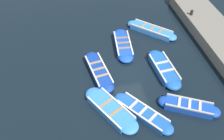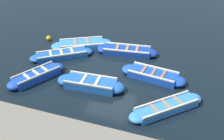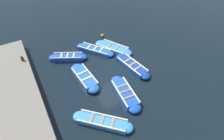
{
  "view_description": "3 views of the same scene",
  "coord_description": "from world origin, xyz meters",
  "px_view_note": "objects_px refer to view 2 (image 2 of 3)",
  "views": [
    {
      "loc": [
        3.32,
        10.24,
        10.93
      ],
      "look_at": [
        0.95,
        -0.23,
        0.23
      ],
      "focal_mm": 42.0,
      "sensor_mm": 36.0,
      "label": 1
    },
    {
      "loc": [
        -13.33,
        -4.76,
        8.82
      ],
      "look_at": [
        -0.84,
        -0.34,
        0.42
      ],
      "focal_mm": 50.0,
      "sensor_mm": 36.0,
      "label": 2
    },
    {
      "loc": [
        -4.72,
        -8.31,
        9.38
      ],
      "look_at": [
        -0.02,
        -0.18,
        0.42
      ],
      "focal_mm": 28.0,
      "sensor_mm": 36.0,
      "label": 3
    }
  ],
  "objects_px": {
    "boat_bow_out": "(62,55)",
    "buoy_orange_near": "(49,38)",
    "boat_mid_row": "(153,75)",
    "boat_stern_in": "(82,44)",
    "boat_centre": "(91,84)",
    "boat_outer_right": "(36,76)",
    "boat_drifting": "(127,51)",
    "boat_broadside": "(166,107)"
  },
  "relations": [
    {
      "from": "boat_bow_out",
      "to": "buoy_orange_near",
      "type": "height_order",
      "value": "boat_bow_out"
    },
    {
      "from": "boat_mid_row",
      "to": "boat_stern_in",
      "type": "relative_size",
      "value": 0.95
    },
    {
      "from": "boat_centre",
      "to": "boat_stern_in",
      "type": "relative_size",
      "value": 0.95
    },
    {
      "from": "boat_centre",
      "to": "boat_stern_in",
      "type": "bearing_deg",
      "value": 30.07
    },
    {
      "from": "boat_outer_right",
      "to": "boat_drifting",
      "type": "bearing_deg",
      "value": -41.34
    },
    {
      "from": "boat_mid_row",
      "to": "boat_outer_right",
      "type": "xyz_separation_m",
      "value": [
        -2.04,
        5.52,
        0.01
      ]
    },
    {
      "from": "boat_mid_row",
      "to": "boat_broadside",
      "type": "relative_size",
      "value": 1.1
    },
    {
      "from": "boat_centre",
      "to": "boat_broadside",
      "type": "distance_m",
      "value": 3.84
    },
    {
      "from": "boat_mid_row",
      "to": "boat_bow_out",
      "type": "bearing_deg",
      "value": 86.11
    },
    {
      "from": "boat_mid_row",
      "to": "boat_stern_in",
      "type": "bearing_deg",
      "value": 68.61
    },
    {
      "from": "boat_outer_right",
      "to": "boat_stern_in",
      "type": "distance_m",
      "value": 3.99
    },
    {
      "from": "boat_mid_row",
      "to": "buoy_orange_near",
      "type": "height_order",
      "value": "boat_mid_row"
    },
    {
      "from": "boat_drifting",
      "to": "boat_outer_right",
      "type": "bearing_deg",
      "value": 138.66
    },
    {
      "from": "boat_bow_out",
      "to": "boat_outer_right",
      "type": "distance_m",
      "value": 2.41
    },
    {
      "from": "boat_bow_out",
      "to": "boat_drifting",
      "type": "xyz_separation_m",
      "value": [
        1.61,
        -3.35,
        0.03
      ]
    },
    {
      "from": "boat_bow_out",
      "to": "buoy_orange_near",
      "type": "bearing_deg",
      "value": 46.83
    },
    {
      "from": "boat_drifting",
      "to": "boat_broadside",
      "type": "bearing_deg",
      "value": -143.92
    },
    {
      "from": "boat_outer_right",
      "to": "boat_broadside",
      "type": "bearing_deg",
      "value": -92.28
    },
    {
      "from": "boat_stern_in",
      "to": "boat_drifting",
      "type": "height_order",
      "value": "boat_drifting"
    },
    {
      "from": "boat_bow_out",
      "to": "boat_stern_in",
      "type": "bearing_deg",
      "value": -20.23
    },
    {
      "from": "boat_mid_row",
      "to": "boat_outer_right",
      "type": "height_order",
      "value": "boat_outer_right"
    },
    {
      "from": "boat_bow_out",
      "to": "boat_mid_row",
      "type": "bearing_deg",
      "value": -93.89
    },
    {
      "from": "boat_bow_out",
      "to": "buoy_orange_near",
      "type": "xyz_separation_m",
      "value": [
        1.63,
        1.74,
        -0.01
      ]
    },
    {
      "from": "boat_broadside",
      "to": "boat_drifting",
      "type": "bearing_deg",
      "value": 36.08
    },
    {
      "from": "buoy_orange_near",
      "to": "boat_outer_right",
      "type": "bearing_deg",
      "value": -158.84
    },
    {
      "from": "boat_centre",
      "to": "boat_drifting",
      "type": "height_order",
      "value": "boat_centre"
    },
    {
      "from": "boat_outer_right",
      "to": "buoy_orange_near",
      "type": "relative_size",
      "value": 10.21
    },
    {
      "from": "boat_bow_out",
      "to": "boat_stern_in",
      "type": "relative_size",
      "value": 0.91
    },
    {
      "from": "boat_broadside",
      "to": "buoy_orange_near",
      "type": "xyz_separation_m",
      "value": [
        4.3,
        8.2,
        -0.02
      ]
    },
    {
      "from": "boat_broadside",
      "to": "buoy_orange_near",
      "type": "distance_m",
      "value": 9.26
    },
    {
      "from": "boat_mid_row",
      "to": "boat_broadside",
      "type": "xyz_separation_m",
      "value": [
        -2.31,
        -1.12,
        -0.01
      ]
    },
    {
      "from": "boat_mid_row",
      "to": "buoy_orange_near",
      "type": "xyz_separation_m",
      "value": [
        1.99,
        7.08,
        -0.03
      ]
    },
    {
      "from": "boat_drifting",
      "to": "buoy_orange_near",
      "type": "xyz_separation_m",
      "value": [
        0.02,
        5.09,
        -0.03
      ]
    },
    {
      "from": "boat_mid_row",
      "to": "buoy_orange_near",
      "type": "bearing_deg",
      "value": 74.3
    },
    {
      "from": "boat_centre",
      "to": "boat_outer_right",
      "type": "relative_size",
      "value": 1.11
    },
    {
      "from": "boat_stern_in",
      "to": "boat_centre",
      "type": "bearing_deg",
      "value": -149.93
    },
    {
      "from": "boat_centre",
      "to": "buoy_orange_near",
      "type": "height_order",
      "value": "boat_centre"
    },
    {
      "from": "boat_mid_row",
      "to": "boat_drifting",
      "type": "height_order",
      "value": "boat_drifting"
    },
    {
      "from": "boat_stern_in",
      "to": "boat_drifting",
      "type": "bearing_deg",
      "value": -88.1
    },
    {
      "from": "boat_bow_out",
      "to": "boat_drifting",
      "type": "height_order",
      "value": "boat_drifting"
    },
    {
      "from": "boat_outer_right",
      "to": "boat_drifting",
      "type": "distance_m",
      "value": 5.34
    },
    {
      "from": "boat_centre",
      "to": "boat_bow_out",
      "type": "relative_size",
      "value": 1.05
    }
  ]
}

